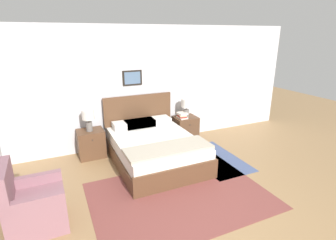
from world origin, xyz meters
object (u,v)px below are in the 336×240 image
at_px(table_lamp_by_door, 186,105).
at_px(armchair, 33,206).
at_px(bed, 154,147).
at_px(nightstand_by_door, 185,128).
at_px(table_lamp_near_window, 88,117).
at_px(nightstand_near_window, 91,144).

bearing_deg(table_lamp_by_door, armchair, -150.66).
distance_m(bed, nightstand_by_door, 1.32).
relative_size(nightstand_by_door, table_lamp_near_window, 1.29).
xyz_separation_m(bed, armchair, (-2.10, -1.07, 0.01)).
bearing_deg(nightstand_by_door, nightstand_near_window, 180.00).
height_order(table_lamp_near_window, table_lamp_by_door, same).
bearing_deg(table_lamp_near_window, table_lamp_by_door, 0.00).
relative_size(armchair, nightstand_by_door, 1.63).
xyz_separation_m(armchair, table_lamp_near_window, (1.00, 1.79, 0.55)).
xyz_separation_m(armchair, nightstand_near_window, (1.01, 1.81, -0.03)).
bearing_deg(table_lamp_by_door, nightstand_by_door, 95.70).
distance_m(bed, table_lamp_near_window, 1.43).
height_order(armchair, nightstand_near_window, armchair).
bearing_deg(table_lamp_near_window, bed, -33.49).
xyz_separation_m(bed, table_lamp_by_door, (1.09, 0.72, 0.56)).
bearing_deg(nightstand_near_window, table_lamp_by_door, -0.54).
height_order(nightstand_by_door, table_lamp_near_window, table_lamp_near_window).
bearing_deg(nightstand_near_window, armchair, -119.21).
height_order(armchair, table_lamp_near_window, table_lamp_near_window).
relative_size(nightstand_by_door, table_lamp_by_door, 1.29).
xyz_separation_m(bed, nightstand_by_door, (1.09, 0.75, -0.02)).
distance_m(nightstand_near_window, table_lamp_near_window, 0.58).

